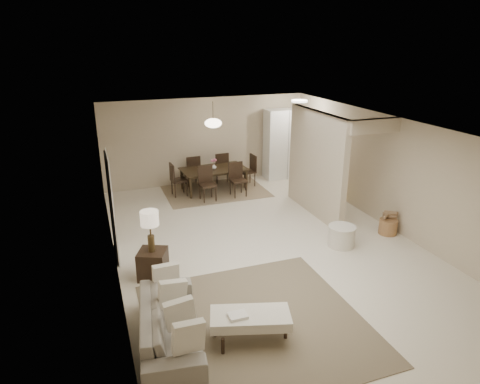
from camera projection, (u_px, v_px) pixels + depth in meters
name	position (u px, v px, depth m)	size (l,w,h in m)	color
floor	(266.00, 245.00, 8.91)	(9.00, 9.00, 0.00)	beige
ceiling	(269.00, 126.00, 8.06)	(9.00, 9.00, 0.00)	white
back_wall	(206.00, 141.00, 12.47)	(6.00, 6.00, 0.00)	#BBAB8D
left_wall	(111.00, 208.00, 7.53)	(9.00, 9.00, 0.00)	#BBAB8D
right_wall	(392.00, 174.00, 9.44)	(9.00, 9.00, 0.00)	#BBAB8D
partition	(316.00, 164.00, 10.17)	(0.15, 2.50, 2.50)	#BBAB8D
doorway	(111.00, 208.00, 8.15)	(0.04, 0.90, 2.04)	black
pantry_cabinet	(284.00, 144.00, 12.98)	(1.20, 0.55, 2.10)	white
flush_light	(299.00, 101.00, 11.64)	(0.44, 0.44, 0.05)	white
living_rug	(255.00, 322.00, 6.49)	(3.20, 3.20, 0.01)	brown
sofa	(170.00, 324.00, 5.98)	(0.80, 2.04, 0.60)	gray
ottoman_bench	(250.00, 319.00, 6.05)	(1.23, 0.82, 0.41)	beige
side_table	(153.00, 264.00, 7.64)	(0.48, 0.48, 0.53)	black
table_lamp	(150.00, 222.00, 7.36)	(0.32, 0.32, 0.76)	#4A3A20
round_pouf	(342.00, 236.00, 8.82)	(0.56, 0.56, 0.44)	beige
wicker_basket	(388.00, 227.00, 9.39)	(0.40, 0.40, 0.34)	#9B6B3E
dining_rug	(215.00, 190.00, 12.14)	(2.80, 2.10, 0.01)	#78604A
dining_table	(214.00, 180.00, 12.03)	(1.81, 1.01, 0.64)	black
dining_chairs	(214.00, 175.00, 11.98)	(2.47, 1.85, 0.91)	black
vase	(214.00, 166.00, 11.90)	(0.14, 0.14, 0.14)	white
yellow_mat	(326.00, 203.00, 11.21)	(0.83, 0.51, 0.01)	yellow
pendant_light	(213.00, 123.00, 11.49)	(0.46, 0.46, 0.71)	#4A3A20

